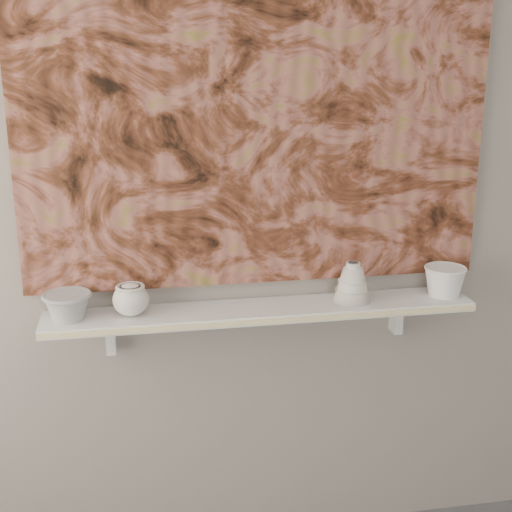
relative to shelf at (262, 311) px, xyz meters
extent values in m
plane|color=gray|center=(0.00, 0.09, 0.44)|extent=(3.60, 0.00, 3.60)
cube|color=silver|center=(0.00, 0.00, 0.00)|extent=(1.40, 0.18, 0.03)
cube|color=beige|center=(0.00, -0.09, 0.00)|extent=(1.40, 0.01, 0.02)
cube|color=silver|center=(-0.49, 0.06, -0.07)|extent=(0.03, 0.06, 0.12)
cube|color=silver|center=(0.49, 0.06, -0.07)|extent=(0.03, 0.06, 0.12)
cube|color=brown|center=(0.00, 0.08, 0.62)|extent=(1.50, 0.02, 1.10)
cube|color=black|center=(0.45, 0.07, 0.32)|extent=(0.09, 0.00, 0.08)
camera|label=1|loc=(-0.40, -2.13, 0.84)|focal=50.00mm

